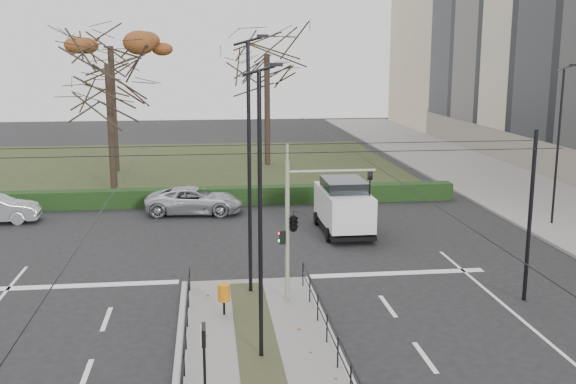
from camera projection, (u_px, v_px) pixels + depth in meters
The scene contains 18 objects.
ground at pixel (255, 337), 20.52m from camera, with size 140.00×140.00×0.00m, color black.
median_island at pixel (262, 373), 18.08m from camera, with size 4.40×15.00×0.14m, color slate.
sidewalk_east at pixel (505, 185), 44.03m from camera, with size 8.00×90.00×0.14m, color slate.
park at pixel (145, 167), 50.92m from camera, with size 38.00×26.00×0.10m, color #273018.
hedge at pixel (124, 199), 37.80m from camera, with size 38.00×1.00×1.00m, color black.
median_railing at pixel (262, 343), 17.80m from camera, with size 4.14×13.24×0.92m.
catenary at pixel (250, 216), 21.41m from camera, with size 20.00×34.00×6.00m.
traffic_light at pixel (296, 220), 22.69m from camera, with size 3.33×1.87×4.86m.
litter_bin at pixel (224, 293), 21.78m from camera, with size 0.40×0.40×1.03m.
info_panel at pixel (204, 344), 15.76m from camera, with size 0.12×0.55×2.10m.
streetlamp_median_near at pixel (261, 213), 18.07m from camera, with size 0.68×0.14×8.10m.
streetlamp_median_far at pixel (250, 166), 23.15m from camera, with size 0.75×0.15×8.96m.
streetlamp_sidewalk at pixel (558, 144), 32.98m from camera, with size 0.66×0.13×7.85m.
parked_car_fourth at pixel (194, 201), 36.26m from camera, with size 2.38×5.16×1.43m, color #A5A7AC.
white_van at pixel (343, 205), 32.33m from camera, with size 2.29×4.98×2.60m.
rust_tree at pixel (110, 46), 47.25m from camera, with size 7.09×7.09×11.73m.
bare_tree_center at pixel (267, 62), 50.33m from camera, with size 7.51×7.51×11.15m.
bare_tree_near at pixel (108, 73), 40.06m from camera, with size 6.55×6.55×10.38m.
Camera 1 is at (-1.32, -19.19, 8.46)m, focal length 42.00 mm.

